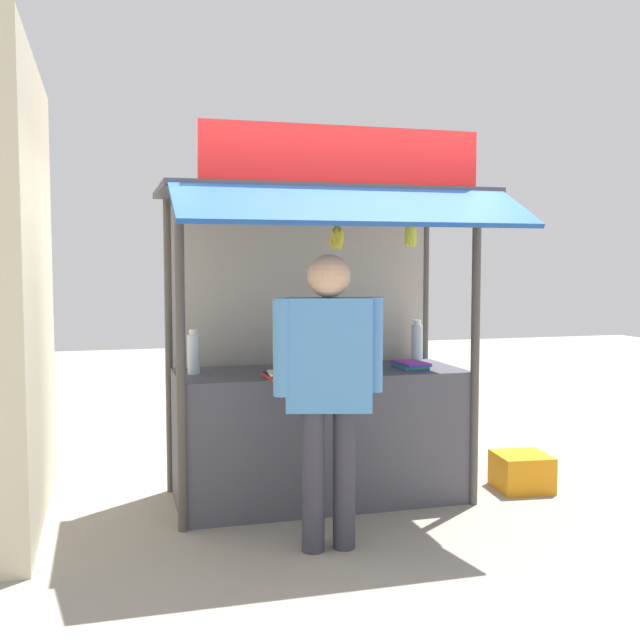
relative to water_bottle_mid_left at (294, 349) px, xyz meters
name	(u,v)px	position (x,y,z in m)	size (l,w,h in m)	color
ground_plane	(320,500)	(0.16, -0.11, -1.06)	(20.00, 20.00, 0.00)	#9E9384
stall_counter	(320,435)	(0.16, -0.11, -0.60)	(1.98, 0.76, 0.92)	#4C4C56
stall_structure	(316,283)	(0.16, -0.02, 0.47)	(2.18, 1.60, 2.50)	#4C4742
water_bottle_mid_left	(294,349)	(0.00, 0.00, 0.00)	(0.08, 0.08, 0.30)	silver
water_bottle_mid_right	(194,353)	(-0.70, -0.06, 0.00)	(0.08, 0.08, 0.30)	silver
water_bottle_front_left	(417,342)	(1.01, 0.19, 0.00)	(0.09, 0.09, 0.31)	silver
magazine_stack_center	(411,365)	(0.80, -0.21, -0.12)	(0.20, 0.31, 0.05)	blue
magazine_stack_far_left	(282,375)	(-0.18, -0.42, -0.12)	(0.24, 0.27, 0.04)	orange
banana_bunch_leftmost	(411,234)	(0.63, -0.59, 0.79)	(0.10, 0.10, 0.26)	#332D23
banana_bunch_rightmost	(337,238)	(0.13, -0.59, 0.76)	(0.10, 0.10, 0.28)	#332D23
vendor_person	(329,374)	(-0.05, -1.03, -0.03)	(0.65, 0.33, 1.71)	#383842
plastic_crate	(522,472)	(1.65, -0.27, -0.93)	(0.38, 0.38, 0.26)	orange
neighbour_wall	(25,290)	(-1.77, 0.19, 0.42)	(0.20, 2.40, 2.97)	beige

